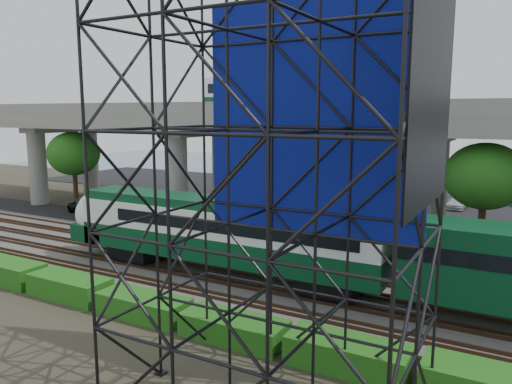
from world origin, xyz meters
The scene contains 13 objects.
ground centered at (0.00, 0.00, 0.00)m, with size 140.00×140.00×0.00m, color #474233.
ballast_bed centered at (0.00, 2.00, 0.10)m, with size 90.00×12.00×0.20m, color slate.
service_road centered at (0.00, 10.50, 0.04)m, with size 90.00×5.00×0.08m, color black.
parking_lot centered at (0.00, 34.00, 0.04)m, with size 90.00×18.00×0.08m, color black.
harbor_water centered at (0.00, 56.00, 0.01)m, with size 140.00×40.00×0.03m, color slate.
rail_tracks centered at (0.00, 2.00, 0.28)m, with size 90.00×9.52×0.16m.
commuter_train centered at (3.50, 2.00, 2.88)m, with size 29.30×3.06×4.30m.
overpass centered at (-0.20, 16.00, 8.21)m, with size 80.00×12.00×12.40m.
scaffold_tower centered at (9.63, -7.98, 7.47)m, with size 9.36×6.36×15.00m.
hedge_strip centered at (1.01, -4.30, 0.56)m, with size 34.60×1.80×1.20m.
trees centered at (-4.67, 16.17, 5.57)m, with size 40.94×16.94×7.69m.
suv centered at (-19.69, 11.26, 0.70)m, with size 2.05×4.45×1.24m, color black.
parked_cars centered at (-0.40, 33.65, 0.67)m, with size 34.68×9.31×1.26m.
Camera 1 is at (16.48, -21.22, 9.55)m, focal length 35.00 mm.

